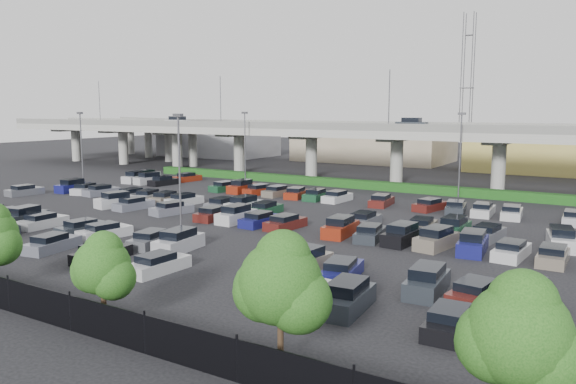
% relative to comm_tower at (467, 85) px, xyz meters
% --- Properties ---
extents(ground, '(280.00, 280.00, 0.00)m').
position_rel_comm_tower_xyz_m(ground, '(-4.00, -74.00, -15.61)').
color(ground, black).
extents(overpass, '(150.00, 13.00, 15.80)m').
position_rel_comm_tower_xyz_m(overpass, '(-4.21, -41.99, -8.64)').
color(overpass, gray).
rests_on(overpass, ground).
extents(on_ramp, '(50.93, 30.13, 8.80)m').
position_rel_comm_tower_xyz_m(on_ramp, '(-56.10, -30.95, -8.76)').
color(on_ramp, gray).
rests_on(on_ramp, ground).
extents(hedge, '(66.00, 1.60, 1.10)m').
position_rel_comm_tower_xyz_m(hedge, '(-4.00, -49.00, -15.06)').
color(hedge, '#123B11').
rests_on(hedge, ground).
extents(parked_cars, '(63.03, 41.63, 1.67)m').
position_rel_comm_tower_xyz_m(parked_cars, '(-4.61, -77.09, -15.01)').
color(parked_cars, '#1A492B').
rests_on(parked_cars, ground).
extents(light_poles, '(66.90, 48.38, 10.30)m').
position_rel_comm_tower_xyz_m(light_poles, '(-8.12, -72.00, -9.37)').
color(light_poles, '#4B4B50').
rests_on(light_poles, ground).
extents(distant_buildings, '(138.00, 24.00, 9.00)m').
position_rel_comm_tower_xyz_m(distant_buildings, '(8.38, -12.19, -11.87)').
color(distant_buildings, gray).
rests_on(distant_buildings, ground).
extents(comm_tower, '(2.40, 2.40, 30.00)m').
position_rel_comm_tower_xyz_m(comm_tower, '(0.00, 0.00, 0.00)').
color(comm_tower, '#4B4B50').
rests_on(comm_tower, ground).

